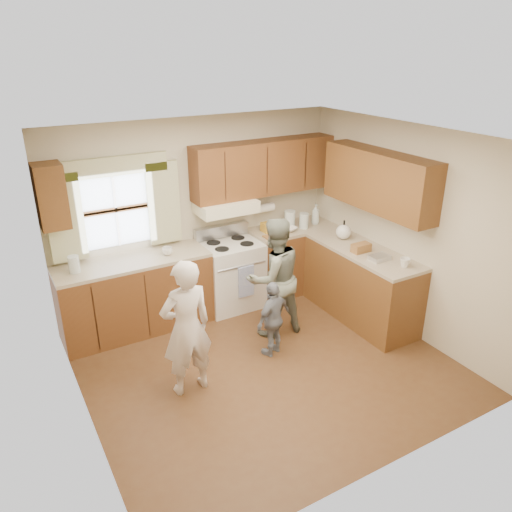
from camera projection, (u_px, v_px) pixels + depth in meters
room at (267, 262)px, 5.07m from camera, size 3.80×3.80×3.80m
kitchen_fixtures at (265, 252)px, 6.37m from camera, size 3.80×2.25×2.15m
stove at (231, 273)px, 6.66m from camera, size 0.76×0.67×1.07m
woman_left at (186, 328)px, 4.90m from camera, size 0.54×0.37×1.45m
woman_right at (274, 278)px, 5.91m from camera, size 0.73×0.57×1.48m
child at (273, 319)px, 5.61m from camera, size 0.57×0.39×0.90m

